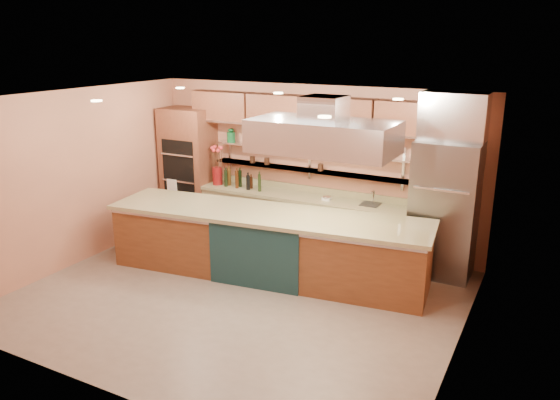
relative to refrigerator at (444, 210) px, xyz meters
The scene contains 21 objects.
floor 3.35m from the refrigerator, 137.68° to the right, with size 6.00×5.00×0.02m, color gray.
ceiling 3.63m from the refrigerator, 137.68° to the right, with size 6.00×5.00×0.02m, color black.
wall_back 2.40m from the refrigerator, behind, with size 6.00×0.04×2.80m, color tan.
wall_front 5.21m from the refrigerator, 116.86° to the right, with size 6.00×0.04×2.80m, color tan.
wall_left 5.77m from the refrigerator, 158.20° to the right, with size 0.04×5.00×2.80m, color tan.
wall_right 2.26m from the refrigerator, 73.10° to the right, with size 0.04×5.00×2.80m, color tan.
oven_stack 4.80m from the refrigerator, behind, with size 0.95×0.64×2.30m, color brown.
refrigerator is the anchor object (origin of this frame).
back_counter 2.47m from the refrigerator, behind, with size 3.84×0.64×0.93m, color tan.
wall_shelf_lower 2.43m from the refrigerator, behind, with size 3.60×0.26×0.03m, color silver.
wall_shelf_upper 2.50m from the refrigerator, behind, with size 3.60×0.26×0.03m, color silver.
upper_cabinets 2.69m from the refrigerator, behind, with size 4.60×0.36×0.55m, color brown.
range_hood 2.29m from the refrigerator, 138.70° to the right, with size 2.00×1.00×0.45m, color silver.
ceiling_downlights 3.50m from the refrigerator, 140.46° to the right, with size 4.00×2.80×0.02m, color #FFE5A5.
island 2.75m from the refrigerator, 151.45° to the right, with size 4.87×1.06×1.02m, color brown.
flower_vase 4.13m from the refrigerator, behind, with size 0.18×0.18×0.33m, color maroon.
oil_bottle_cluster 3.56m from the refrigerator, behind, with size 0.83×0.24×0.27m, color black.
kitchen_scale 1.93m from the refrigerator, behind, with size 0.14×0.11×0.08m, color white.
bar_faucet 1.15m from the refrigerator, behind, with size 0.03×0.03×0.24m, color silver.
copper_kettle 3.34m from the refrigerator, behind, with size 0.20×0.20×0.16m, color orange.
green_canister 3.07m from the refrigerator, behind, with size 0.16×0.16×0.19m, color #104E25.
Camera 1 is at (3.81, -5.99, 3.55)m, focal length 35.00 mm.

